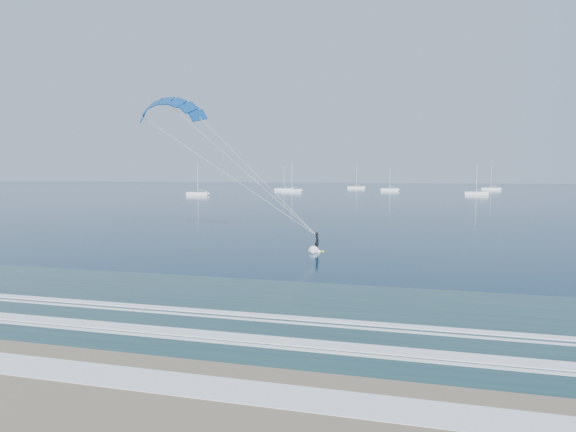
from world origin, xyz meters
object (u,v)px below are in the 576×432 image
(sailboat_3, at_px, (476,193))
(sailboat_7, at_px, (356,187))
(sailboat_4, at_px, (491,189))
(sailboat_8, at_px, (284,189))
(sailboat_2, at_px, (390,190))
(kitesurfer_rig, at_px, (236,164))
(sailboat_1, at_px, (292,190))
(sailboat_0, at_px, (198,194))

(sailboat_3, distance_m, sailboat_7, 92.07)
(sailboat_4, relative_size, sailboat_8, 1.07)
(sailboat_2, bearing_deg, kitesurfer_rig, -90.59)
(sailboat_2, height_order, sailboat_7, sailboat_7)
(sailboat_4, relative_size, sailboat_7, 0.99)
(kitesurfer_rig, bearing_deg, sailboat_1, 102.91)
(kitesurfer_rig, distance_m, sailboat_0, 143.74)
(kitesurfer_rig, height_order, sailboat_2, kitesurfer_rig)
(sailboat_2, height_order, sailboat_4, sailboat_4)
(sailboat_4, bearing_deg, sailboat_3, -100.98)
(sailboat_1, relative_size, sailboat_4, 1.01)
(sailboat_1, xyz_separation_m, sailboat_8, (-7.15, 12.45, -0.01))
(kitesurfer_rig, xyz_separation_m, sailboat_1, (-40.01, 174.63, -8.39))
(sailboat_7, bearing_deg, sailboat_8, -121.68)
(kitesurfer_rig, xyz_separation_m, sailboat_4, (50.17, 224.58, -8.39))
(sailboat_0, height_order, sailboat_2, sailboat_0)
(kitesurfer_rig, height_order, sailboat_4, kitesurfer_rig)
(sailboat_2, xyz_separation_m, sailboat_3, (35.69, -37.58, 0.01))
(sailboat_2, relative_size, sailboat_4, 0.91)
(sailboat_2, bearing_deg, sailboat_0, -133.64)
(sailboat_1, xyz_separation_m, sailboat_7, (21.37, 58.66, -0.00))
(sailboat_2, xyz_separation_m, sailboat_7, (-20.70, 35.21, 0.01))
(sailboat_4, height_order, sailboat_7, sailboat_7)
(kitesurfer_rig, distance_m, sailboat_3, 165.09)
(sailboat_4, bearing_deg, sailboat_7, 172.79)
(sailboat_3, bearing_deg, kitesurfer_rig, -103.23)
(kitesurfer_rig, xyz_separation_m, sailboat_7, (-18.64, 233.29, -8.39))
(sailboat_3, height_order, sailboat_4, sailboat_4)
(sailboat_0, relative_size, sailboat_8, 1.02)
(sailboat_0, distance_m, sailboat_7, 114.84)
(sailboat_0, distance_m, sailboat_1, 52.68)
(sailboat_3, xyz_separation_m, sailboat_7, (-56.38, 72.79, -0.00))
(sailboat_0, bearing_deg, sailboat_2, 46.36)
(sailboat_2, bearing_deg, sailboat_4, 28.85)
(sailboat_4, bearing_deg, kitesurfer_rig, -102.59)
(sailboat_0, distance_m, sailboat_4, 150.01)
(sailboat_8, bearing_deg, kitesurfer_rig, -75.85)
(sailboat_7, distance_m, sailboat_8, 54.30)
(kitesurfer_rig, relative_size, sailboat_0, 1.88)
(sailboat_4, xyz_separation_m, sailboat_7, (-68.81, 8.71, -0.00))
(sailboat_0, distance_m, sailboat_2, 96.71)
(sailboat_7, bearing_deg, sailboat_2, -59.55)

